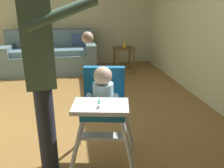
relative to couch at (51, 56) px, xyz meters
name	(u,v)px	position (x,y,z in m)	size (l,w,h in m)	color
ground	(63,129)	(0.28, -2.48, -0.38)	(5.74, 7.54, 0.10)	olive
wall_far	(62,4)	(0.28, 0.52, 1.05)	(4.94, 0.06, 2.76)	beige
wall_right	(223,5)	(2.38, -2.18, 1.05)	(0.06, 6.54, 2.76)	beige
couch	(51,56)	(0.00, 0.00, 0.00)	(1.88, 0.86, 0.86)	slate
high_chair	(103,100)	(0.68, -3.24, 0.30)	(0.71, 0.81, 0.93)	white
adult_standing	(41,68)	(0.21, -3.29, 0.61)	(0.56, 0.50, 1.67)	#2B2E3B
side_table	(124,54)	(1.52, -0.31, 0.05)	(0.40, 0.40, 0.52)	brown
sippy_cup	(125,45)	(1.54, -0.31, 0.24)	(0.07, 0.07, 0.10)	gold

